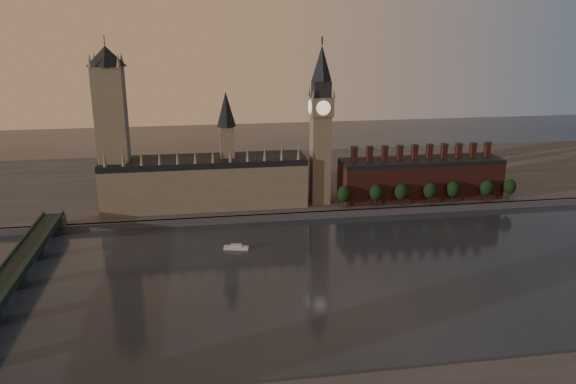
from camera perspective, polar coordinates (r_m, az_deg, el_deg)
name	(u,v)px	position (r m, az deg, el deg)	size (l,w,h in m)	color
ground	(348,280)	(275.12, 6.09, -8.84)	(900.00, 900.00, 0.00)	black
north_bank	(288,179)	(438.21, 0.03, 1.32)	(900.00, 182.00, 4.00)	#4E4D53
palace_of_westminster	(206,180)	(366.83, -8.34, 1.25)	(130.00, 30.30, 74.00)	#796C56
victoria_tower	(112,125)	(362.61, -17.46, 6.55)	(24.00, 24.00, 108.00)	#796C56
big_ben	(321,124)	(362.83, 3.35, 6.93)	(15.00, 15.00, 107.00)	#796C56
chimney_block	(420,178)	(392.15, 13.29, 1.41)	(110.00, 25.00, 37.00)	#562621
embankment_tree_0	(344,194)	(361.96, 5.71, -0.21)	(8.60, 8.60, 14.88)	black
embankment_tree_1	(376,193)	(367.86, 8.93, -0.05)	(8.60, 8.60, 14.88)	black
embankment_tree_2	(401,192)	(372.13, 11.42, 0.01)	(8.60, 8.60, 14.88)	black
embankment_tree_3	(430,191)	(379.13, 14.23, 0.13)	(8.60, 8.60, 14.88)	black
embankment_tree_4	(453,189)	(386.35, 16.40, 0.27)	(8.60, 8.60, 14.88)	black
embankment_tree_5	(487,188)	(396.46, 19.52, 0.40)	(8.60, 8.60, 14.88)	black
embankment_tree_6	(509,187)	(404.85, 21.57, 0.51)	(8.60, 8.60, 14.88)	black
westminster_bridge	(1,292)	(275.01, -27.10, -9.01)	(14.00, 200.00, 11.55)	black
river_boat	(236,247)	(309.51, -5.28, -5.62)	(13.98, 6.83, 2.69)	silver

